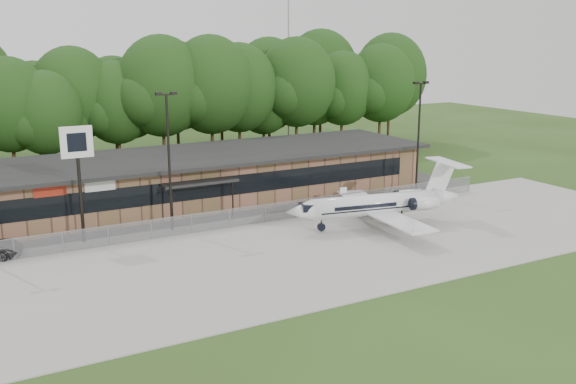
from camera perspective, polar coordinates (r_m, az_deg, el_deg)
ground at (r=36.41m, az=5.89°, el=-9.06°), size 160.00×160.00×0.00m
apron at (r=42.78m, az=-0.19°, el=-5.42°), size 64.00×18.00×0.08m
parking_lot at (r=52.73m, az=-6.14°, el=-1.82°), size 50.00×9.00×0.06m
terminal at (r=56.24m, az=-7.94°, el=1.36°), size 41.00×11.65×4.30m
fence at (r=48.55m, az=-4.12°, el=-2.22°), size 46.00×0.04×1.52m
treeline at (r=72.48m, az=-13.21°, el=8.13°), size 72.00×12.00×15.00m
radio_mast at (r=86.10m, az=0.04°, el=12.63°), size 0.20×0.20×25.00m
light_pole_mid at (r=47.00m, az=-10.56°, el=3.57°), size 1.55×0.30×10.23m
light_pole_right at (r=58.24m, az=11.55°, el=5.43°), size 1.55×0.30×10.23m
business_jet at (r=48.65m, az=8.16°, el=-1.14°), size 14.23×12.76×4.79m
pole_sign at (r=45.74m, az=-18.21°, el=3.19°), size 2.14×0.27×8.18m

